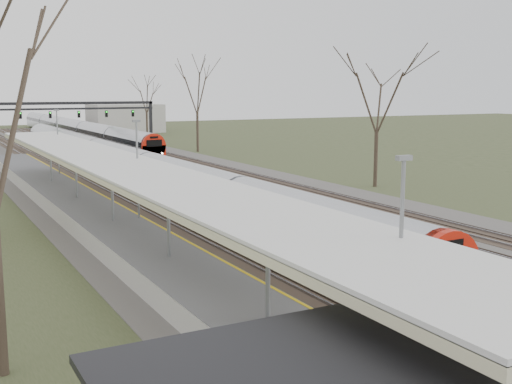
{
  "coord_description": "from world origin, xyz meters",
  "views": [
    {
      "loc": [
        -17.66,
        2.64,
        7.55
      ],
      "look_at": [
        -1.25,
        33.28,
        2.0
      ],
      "focal_mm": 45.0,
      "sensor_mm": 36.0,
      "label": 1
    }
  ],
  "objects": [
    {
      "name": "canopy",
      "position": [
        -9.05,
        32.99,
        3.93
      ],
      "size": [
        4.1,
        50.0,
        3.11
      ],
      "color": "slate",
      "rests_on": "platform"
    },
    {
      "name": "signal_gantry",
      "position": [
        0.29,
        84.99,
        4.91
      ],
      "size": [
        21.0,
        0.59,
        6.08
      ],
      "color": "black",
      "rests_on": "ground"
    },
    {
      "name": "train_near",
      "position": [
        -2.5,
        54.85,
        1.48
      ],
      "size": [
        2.62,
        75.21,
        3.05
      ],
      "color": "#A2A4AB",
      "rests_on": "ground"
    },
    {
      "name": "tree_east_far",
      "position": [
        14.0,
        42.0,
        7.29
      ],
      "size": [
        5.0,
        5.0,
        10.3
      ],
      "color": "#2D231C",
      "rests_on": "ground"
    },
    {
      "name": "train_far",
      "position": [
        4.5,
        103.95,
        1.48
      ],
      "size": [
        2.62,
        75.21,
        3.05
      ],
      "color": "#A2A4AB",
      "rests_on": "ground"
    },
    {
      "name": "track_bed",
      "position": [
        0.26,
        55.0,
        0.06
      ],
      "size": [
        24.0,
        160.0,
        0.22
      ],
      "color": "#474442",
      "rests_on": "ground"
    },
    {
      "name": "platform",
      "position": [
        -9.05,
        37.5,
        0.5
      ],
      "size": [
        3.5,
        69.0,
        1.0
      ],
      "primitive_type": "cube",
      "color": "#9E9B93",
      "rests_on": "ground"
    }
  ]
}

